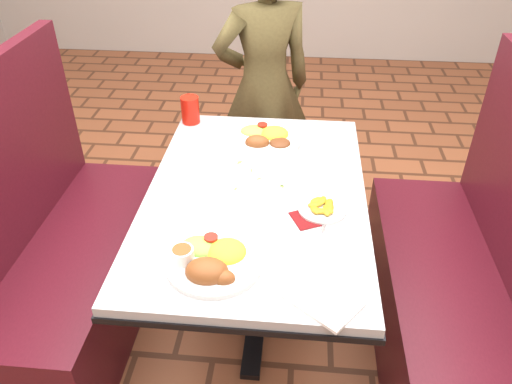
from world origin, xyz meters
TOP-DOWN VIEW (x-y plane):
  - dining_table at (0.00, 0.00)m, footprint 0.81×1.21m
  - booth_bench_left at (-0.80, 0.00)m, footprint 0.47×1.20m
  - booth_bench_right at (0.80, 0.00)m, footprint 0.47×1.20m
  - diner_person at (-0.05, 0.98)m, footprint 0.63×0.53m
  - near_dinner_plate at (-0.10, -0.40)m, footprint 0.30×0.30m
  - far_dinner_plate at (0.01, 0.39)m, footprint 0.30×0.30m
  - plantain_plate at (0.24, -0.09)m, footprint 0.17×0.17m
  - maroon_napkin at (0.19, -0.14)m, footprint 0.14×0.14m
  - spoon_utensil at (0.25, -0.15)m, footprint 0.03×0.13m
  - red_tumbler at (-0.35, 0.53)m, footprint 0.08×0.08m
  - paper_napkin at (0.24, -0.51)m, footprint 0.24×0.23m
  - knife_utensil at (-0.07, -0.34)m, footprint 0.02×0.18m
  - fork_utensil at (-0.06, -0.38)m, footprint 0.03×0.14m
  - lettuce_shreds at (0.04, 0.06)m, footprint 0.28×0.32m

SIDE VIEW (x-z plane):
  - booth_bench_left at x=-0.80m, z-range -0.26..0.92m
  - booth_bench_right at x=0.80m, z-range -0.26..0.92m
  - dining_table at x=0.00m, z-range 0.28..1.03m
  - diner_person at x=-0.05m, z-range 0.00..1.47m
  - lettuce_shreds at x=0.04m, z-range 0.75..0.75m
  - maroon_napkin at x=0.19m, z-range 0.75..0.75m
  - spoon_utensil at x=0.25m, z-range 0.75..0.76m
  - paper_napkin at x=0.24m, z-range 0.75..0.76m
  - fork_utensil at x=-0.06m, z-range 0.76..0.76m
  - plantain_plate at x=0.24m, z-range 0.75..0.77m
  - knife_utensil at x=-0.07m, z-range 0.76..0.76m
  - far_dinner_plate at x=0.01m, z-range 0.74..0.82m
  - near_dinner_plate at x=-0.10m, z-range 0.74..0.83m
  - red_tumbler at x=-0.35m, z-range 0.75..0.87m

